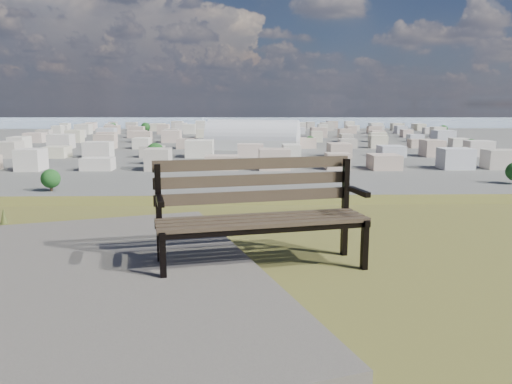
{
  "coord_description": "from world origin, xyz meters",
  "views": [
    {
      "loc": [
        -1.17,
        -2.62,
        26.35
      ],
      "look_at": [
        -1.01,
        3.33,
        25.3
      ],
      "focal_mm": 35.0,
      "sensor_mm": 36.0,
      "label": 1
    }
  ],
  "objects": [
    {
      "name": "park_bench",
      "position": [
        -1.03,
        1.43,
        25.51
      ],
      "size": [
        1.79,
        0.9,
        0.9
      ],
      "rotation": [
        0.0,
        0.0,
        0.22
      ],
      "color": "#3C3222",
      "rests_on": "hilltop_mesa"
    },
    {
      "name": "city_blocks",
      "position": [
        0.0,
        394.44,
        3.5
      ],
      "size": [
        395.0,
        361.0,
        7.0
      ],
      "color": "beige",
      "rests_on": "ground"
    },
    {
      "name": "bay_water",
      "position": [
        0.0,
        900.0,
        0.0
      ],
      "size": [
        2400.0,
        700.0,
        0.12
      ],
      "primitive_type": "cube",
      "color": "#99AEC3",
      "rests_on": "ground"
    },
    {
      "name": "gravel_patch",
      "position": [
        -2.42,
        1.04,
        25.03
      ],
      "size": [
        3.75,
        4.51,
        0.08
      ],
      "primitive_type": "cube",
      "rotation": [
        0.0,
        0.0,
        0.31
      ],
      "color": "#615D54",
      "rests_on": "hilltop_mesa"
    },
    {
      "name": "far_hills",
      "position": [
        -60.92,
        1402.93,
        25.47
      ],
      "size": [
        2050.0,
        340.0,
        60.0
      ],
      "color": "#8D9DB0",
      "rests_on": "ground"
    },
    {
      "name": "arena",
      "position": [
        5.08,
        293.24,
        5.37
      ],
      "size": [
        57.54,
        33.72,
        22.77
      ],
      "rotation": [
        0.0,
        0.0,
        -0.21
      ],
      "color": "silver",
      "rests_on": "ground"
    },
    {
      "name": "grass_tufts",
      "position": [
        -0.13,
        -0.44,
        25.11
      ],
      "size": [
        12.49,
        7.38,
        0.28
      ],
      "color": "brown",
      "rests_on": "hilltop_mesa"
    },
    {
      "name": "city_trees",
      "position": [
        -26.39,
        319.0,
        4.83
      ],
      "size": [
        406.52,
        387.2,
        9.98
      ],
      "color": "#322419",
      "rests_on": "ground"
    }
  ]
}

